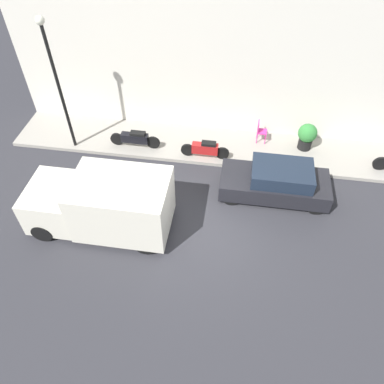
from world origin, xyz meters
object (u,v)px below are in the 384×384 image
at_px(motorcycle_black, 135,138).
at_px(cafe_chair, 260,130).
at_px(streetlamp, 55,73).
at_px(parked_car, 276,182).
at_px(motorcycle_red, 205,149).
at_px(potted_plant, 307,136).
at_px(delivery_van, 102,204).

height_order(motorcycle_black, cafe_chair, cafe_chair).
xyz_separation_m(motorcycle_black, streetlamp, (-0.30, 2.52, 2.83)).
height_order(parked_car, motorcycle_black, parked_car).
xyz_separation_m(parked_car, motorcycle_black, (1.79, 5.66, -0.09)).
xyz_separation_m(motorcycle_red, cafe_chair, (1.36, -2.11, 0.14)).
bearing_deg(parked_car, motorcycle_black, 72.45).
distance_m(motorcycle_black, potted_plant, 6.94).
bearing_deg(parked_car, delivery_van, 112.08).
distance_m(parked_car, delivery_van, 6.11).
distance_m(parked_car, motorcycle_black, 5.94).
relative_size(streetlamp, potted_plant, 4.66).
distance_m(motorcycle_red, cafe_chair, 2.51).
distance_m(motorcycle_red, potted_plant, 4.14).
bearing_deg(potted_plant, cafe_chair, 84.39).
bearing_deg(potted_plant, delivery_van, 126.17).
bearing_deg(motorcycle_red, parked_car, -119.43).
relative_size(delivery_van, streetlamp, 0.89).
bearing_deg(cafe_chair, delivery_van, 136.05).
bearing_deg(motorcycle_black, cafe_chair, -77.43).
height_order(delivery_van, cafe_chair, delivery_van).
distance_m(delivery_van, potted_plant, 8.51).
relative_size(delivery_van, motorcycle_red, 2.41).
height_order(delivery_van, motorcycle_red, delivery_van).
distance_m(delivery_van, cafe_chair, 7.24).
distance_m(streetlamp, potted_plant, 9.83).
relative_size(delivery_van, cafe_chair, 4.95).
relative_size(motorcycle_red, motorcycle_black, 0.93).
bearing_deg(parked_car, streetlamp, 79.68).
distance_m(delivery_van, motorcycle_red, 4.84).
bearing_deg(streetlamp, potted_plant, -82.50).
bearing_deg(potted_plant, motorcycle_red, 106.60).
distance_m(parked_car, streetlamp, 8.76).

